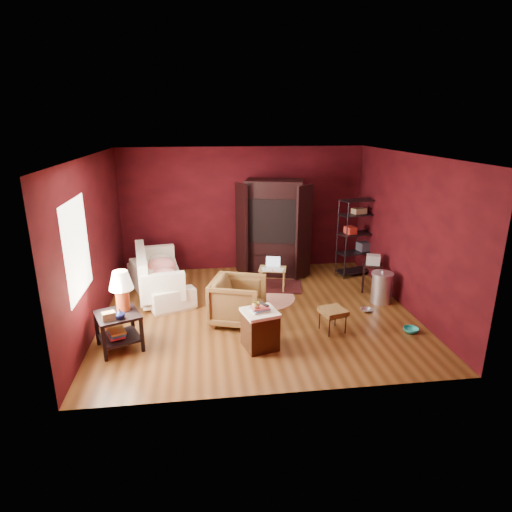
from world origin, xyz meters
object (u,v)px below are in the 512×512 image
at_px(sofa, 159,275).
at_px(armchair, 238,299).
at_px(side_table, 120,303).
at_px(wire_shelving, 358,234).
at_px(hamper, 260,329).
at_px(tv_armoire, 274,226).
at_px(laptop_desk, 273,270).

relative_size(sofa, armchair, 2.36).
height_order(side_table, wire_shelving, wire_shelving).
bearing_deg(armchair, side_table, 125.89).
bearing_deg(hamper, side_table, 171.26).
height_order(armchair, wire_shelving, wire_shelving).
bearing_deg(hamper, tv_armoire, 77.08).
relative_size(armchair, tv_armoire, 0.41).
distance_m(hamper, wire_shelving, 3.99).
height_order(armchair, laptop_desk, armchair).
bearing_deg(tv_armoire, sofa, -144.64).
relative_size(sofa, laptop_desk, 3.06).
bearing_deg(armchair, tv_armoire, -4.62).
height_order(side_table, hamper, side_table).
bearing_deg(hamper, sofa, 125.98).
height_order(sofa, armchair, armchair).
xyz_separation_m(sofa, laptop_desk, (2.28, -0.04, 0.01)).
bearing_deg(hamper, wire_shelving, 48.92).
height_order(hamper, laptop_desk, hamper).
distance_m(armchair, side_table, 1.95).
distance_m(hamper, laptop_desk, 2.38).
distance_m(laptop_desk, tv_armoire, 1.20).
distance_m(sofa, side_table, 2.09).
bearing_deg(tv_armoire, hamper, -88.10).
bearing_deg(sofa, hamper, -165.29).
distance_m(side_table, tv_armoire, 4.12).
distance_m(side_table, hamper, 2.16).
height_order(laptop_desk, wire_shelving, wire_shelving).
bearing_deg(side_table, laptop_desk, 36.67).
height_order(armchair, side_table, side_table).
bearing_deg(sofa, laptop_desk, -112.31).
relative_size(hamper, tv_armoire, 0.33).
xyz_separation_m(armchair, tv_armoire, (1.01, 2.37, 0.67)).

